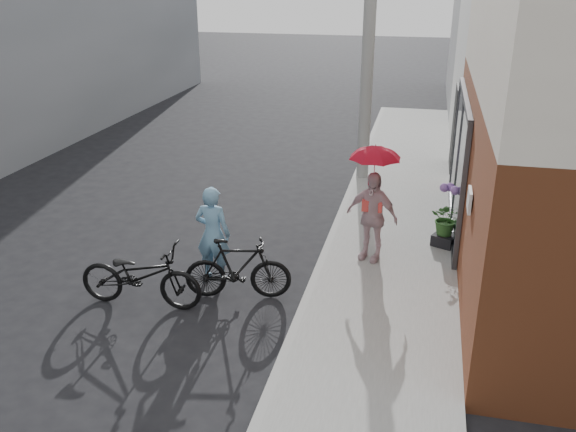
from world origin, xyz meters
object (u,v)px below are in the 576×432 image
(officer, at_px, (213,234))
(kimono_woman, at_px, (372,216))
(planter, at_px, (445,240))
(bike_right, at_px, (238,269))
(utility_pole, at_px, (369,30))
(bike_left, at_px, (140,275))

(officer, distance_m, kimono_woman, 2.67)
(planter, bearing_deg, bike_right, -142.07)
(utility_pole, xyz_separation_m, bike_right, (-1.23, -6.01, -3.01))
(officer, height_order, bike_left, officer)
(utility_pole, bearing_deg, officer, -108.07)
(officer, height_order, kimono_woman, kimono_woman)
(planter, bearing_deg, utility_pole, 118.00)
(bike_right, height_order, kimono_woman, kimono_woman)
(bike_left, bearing_deg, officer, -38.52)
(bike_right, relative_size, kimono_woman, 1.05)
(officer, xyz_separation_m, bike_right, (0.57, -0.50, -0.31))
(bike_left, bearing_deg, utility_pole, -23.29)
(utility_pole, height_order, officer, utility_pole)
(bike_left, bearing_deg, planter, -58.10)
(officer, relative_size, bike_right, 0.98)
(officer, xyz_separation_m, bike_left, (-0.79, -1.06, -0.30))
(officer, bearing_deg, kimono_woman, -152.43)
(utility_pole, distance_m, officer, 6.39)
(utility_pole, xyz_separation_m, planter, (1.90, -3.57, -3.28))
(bike_left, xyz_separation_m, planter, (4.49, 2.99, -0.28))
(officer, height_order, bike_right, officer)
(utility_pole, distance_m, bike_right, 6.83)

